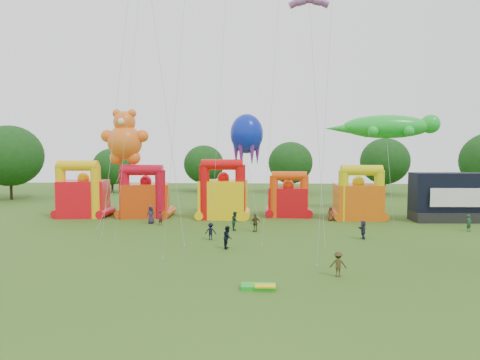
{
  "coord_description": "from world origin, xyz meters",
  "views": [
    {
      "loc": [
        2.18,
        -23.59,
        8.04
      ],
      "look_at": [
        0.36,
        18.0,
        5.13
      ],
      "focal_mm": 32.0,
      "sensor_mm": 36.0,
      "label": 1
    }
  ],
  "objects_px": {
    "octopus_kite": "(248,153)",
    "teddy_bear_kite": "(122,151)",
    "bouncy_castle_2": "(223,196)",
    "spectator_4": "(255,223)",
    "spectator_0": "(151,215)",
    "bouncy_castle_0": "(83,195)",
    "stage_trailer": "(451,198)",
    "gecko_kite": "(388,145)"
  },
  "relations": [
    {
      "from": "octopus_kite",
      "to": "teddy_bear_kite",
      "type": "bearing_deg",
      "value": -173.37
    },
    {
      "from": "bouncy_castle_2",
      "to": "spectator_4",
      "type": "height_order",
      "value": "bouncy_castle_2"
    },
    {
      "from": "octopus_kite",
      "to": "spectator_4",
      "type": "xyz_separation_m",
      "value": [
        0.92,
        -9.39,
        -6.84
      ]
    },
    {
      "from": "spectator_0",
      "to": "bouncy_castle_0",
      "type": "bearing_deg",
      "value": 163.4
    },
    {
      "from": "stage_trailer",
      "to": "teddy_bear_kite",
      "type": "bearing_deg",
      "value": 179.68
    },
    {
      "from": "bouncy_castle_0",
      "to": "spectator_0",
      "type": "height_order",
      "value": "bouncy_castle_0"
    },
    {
      "from": "bouncy_castle_2",
      "to": "octopus_kite",
      "type": "height_order",
      "value": "octopus_kite"
    },
    {
      "from": "gecko_kite",
      "to": "octopus_kite",
      "type": "distance_m",
      "value": 18.05
    },
    {
      "from": "teddy_bear_kite",
      "to": "octopus_kite",
      "type": "distance_m",
      "value": 14.85
    },
    {
      "from": "stage_trailer",
      "to": "gecko_kite",
      "type": "bearing_deg",
      "value": 133.07
    },
    {
      "from": "bouncy_castle_0",
      "to": "spectator_4",
      "type": "relative_size",
      "value": 3.83
    },
    {
      "from": "bouncy_castle_0",
      "to": "bouncy_castle_2",
      "type": "relative_size",
      "value": 0.98
    },
    {
      "from": "bouncy_castle_2",
      "to": "bouncy_castle_0",
      "type": "bearing_deg",
      "value": 178.52
    },
    {
      "from": "stage_trailer",
      "to": "spectator_0",
      "type": "distance_m",
      "value": 33.83
    },
    {
      "from": "gecko_kite",
      "to": "octopus_kite",
      "type": "bearing_deg",
      "value": -167.33
    },
    {
      "from": "spectator_0",
      "to": "spectator_4",
      "type": "relative_size",
      "value": 1.09
    },
    {
      "from": "stage_trailer",
      "to": "gecko_kite",
      "type": "relative_size",
      "value": 0.6
    },
    {
      "from": "spectator_0",
      "to": "teddy_bear_kite",
      "type": "bearing_deg",
      "value": 149.49
    },
    {
      "from": "stage_trailer",
      "to": "spectator_4",
      "type": "relative_size",
      "value": 4.96
    },
    {
      "from": "teddy_bear_kite",
      "to": "spectator_0",
      "type": "relative_size",
      "value": 6.69
    },
    {
      "from": "stage_trailer",
      "to": "bouncy_castle_0",
      "type": "bearing_deg",
      "value": 178.32
    },
    {
      "from": "stage_trailer",
      "to": "teddy_bear_kite",
      "type": "distance_m",
      "value": 38.19
    },
    {
      "from": "bouncy_castle_0",
      "to": "octopus_kite",
      "type": "distance_m",
      "value": 20.65
    },
    {
      "from": "teddy_bear_kite",
      "to": "octopus_kite",
      "type": "relative_size",
      "value": 1.04
    },
    {
      "from": "teddy_bear_kite",
      "to": "spectator_4",
      "type": "xyz_separation_m",
      "value": [
        15.66,
        -7.67,
        -7.05
      ]
    },
    {
      "from": "stage_trailer",
      "to": "spectator_0",
      "type": "bearing_deg",
      "value": -174.52
    },
    {
      "from": "bouncy_castle_2",
      "to": "gecko_kite",
      "type": "relative_size",
      "value": 0.47
    },
    {
      "from": "stage_trailer",
      "to": "spectator_0",
      "type": "relative_size",
      "value": 4.56
    },
    {
      "from": "bouncy_castle_0",
      "to": "stage_trailer",
      "type": "relative_size",
      "value": 0.77
    },
    {
      "from": "octopus_kite",
      "to": "spectator_4",
      "type": "bearing_deg",
      "value": -84.43
    },
    {
      "from": "bouncy_castle_0",
      "to": "spectator_4",
      "type": "xyz_separation_m",
      "value": [
        20.9,
        -8.73,
        -1.7
      ]
    },
    {
      "from": "gecko_kite",
      "to": "spectator_0",
      "type": "relative_size",
      "value": 7.6
    },
    {
      "from": "octopus_kite",
      "to": "bouncy_castle_0",
      "type": "bearing_deg",
      "value": -178.11
    },
    {
      "from": "bouncy_castle_0",
      "to": "spectator_4",
      "type": "height_order",
      "value": "bouncy_castle_0"
    },
    {
      "from": "gecko_kite",
      "to": "spectator_4",
      "type": "height_order",
      "value": "gecko_kite"
    },
    {
      "from": "stage_trailer",
      "to": "octopus_kite",
      "type": "distance_m",
      "value": 23.7
    },
    {
      "from": "bouncy_castle_2",
      "to": "teddy_bear_kite",
      "type": "distance_m",
      "value": 12.95
    },
    {
      "from": "octopus_kite",
      "to": "spectator_4",
      "type": "relative_size",
      "value": 6.98
    },
    {
      "from": "stage_trailer",
      "to": "spectator_4",
      "type": "xyz_separation_m",
      "value": [
        -22.16,
        -7.46,
        -1.78
      ]
    },
    {
      "from": "bouncy_castle_0",
      "to": "stage_trailer",
      "type": "distance_m",
      "value": 43.08
    },
    {
      "from": "teddy_bear_kite",
      "to": "stage_trailer",
      "type": "bearing_deg",
      "value": -0.32
    },
    {
      "from": "bouncy_castle_0",
      "to": "octopus_kite",
      "type": "height_order",
      "value": "octopus_kite"
    }
  ]
}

